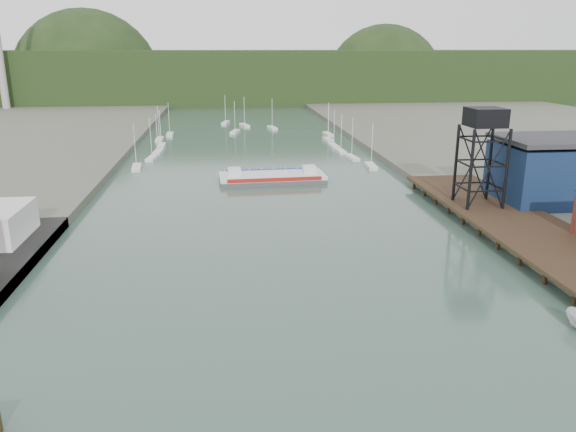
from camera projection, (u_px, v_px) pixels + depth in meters
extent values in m
cube|color=black|center=(528.00, 229.00, 82.19)|extent=(14.00, 70.00, 0.50)
cylinder|color=black|center=(488.00, 237.00, 81.86)|extent=(0.60, 0.60, 2.20)
cylinder|color=black|center=(566.00, 234.00, 83.17)|extent=(0.60, 0.60, 2.20)
cylinder|color=black|center=(471.00, 170.00, 89.22)|extent=(0.50, 0.50, 13.00)
cylinder|color=black|center=(507.00, 169.00, 89.87)|extent=(0.50, 0.50, 13.00)
cylinder|color=black|center=(456.00, 163.00, 94.93)|extent=(0.50, 0.50, 13.00)
cylinder|color=black|center=(490.00, 162.00, 95.58)|extent=(0.50, 0.50, 13.00)
cube|color=black|center=(486.00, 117.00, 90.10)|extent=(5.50, 5.50, 3.00)
cube|color=#0D1C3B|center=(558.00, 173.00, 96.53)|extent=(20.00, 14.00, 10.00)
cube|color=#2D2D33|center=(562.00, 139.00, 94.83)|extent=(20.50, 14.50, 0.80)
cube|color=silver|center=(137.00, 168.00, 131.64)|extent=(2.67, 7.65, 0.90)
cube|color=silver|center=(152.00, 158.00, 142.74)|extent=(2.81, 7.67, 0.90)
cube|color=silver|center=(158.00, 152.00, 151.24)|extent=(2.35, 7.59, 0.90)
cube|color=silver|center=(161.00, 146.00, 160.66)|extent=(2.01, 7.50, 0.90)
cube|color=silver|center=(159.00, 139.00, 172.11)|extent=(2.00, 7.50, 0.90)
cube|color=silver|center=(170.00, 135.00, 181.72)|extent=(2.16, 7.54, 0.90)
cube|color=silver|center=(371.00, 166.00, 133.02)|extent=(2.53, 7.62, 0.90)
cube|color=silver|center=(352.00, 158.00, 143.71)|extent=(2.76, 7.67, 0.90)
cube|color=silver|center=(341.00, 152.00, 151.96)|extent=(2.22, 7.56, 0.90)
cube|color=silver|center=(334.00, 146.00, 160.49)|extent=(2.18, 7.54, 0.90)
cube|color=silver|center=(328.00, 140.00, 171.09)|extent=(2.46, 7.61, 0.90)
cube|color=silver|center=(328.00, 134.00, 182.37)|extent=(2.48, 7.61, 0.90)
cube|color=silver|center=(235.00, 132.00, 187.68)|extent=(3.78, 7.76, 0.90)
cube|color=silver|center=(272.00, 128.00, 196.73)|extent=(3.31, 7.74, 0.90)
cube|color=silver|center=(245.00, 125.00, 203.32)|extent=(3.76, 7.76, 0.90)
cube|color=silver|center=(226.00, 123.00, 210.19)|extent=(3.40, 7.74, 0.90)
cube|color=black|center=(234.00, 76.00, 317.87)|extent=(500.00, 120.00, 28.00)
sphere|color=black|center=(89.00, 84.00, 310.30)|extent=(80.00, 80.00, 80.00)
sphere|color=black|center=(383.00, 85.00, 338.92)|extent=(70.00, 70.00, 70.00)
cube|color=#454547|center=(272.00, 180.00, 119.38)|extent=(22.59, 9.84, 0.89)
cube|color=silver|center=(272.00, 176.00, 119.15)|extent=(22.59, 9.84, 0.71)
cube|color=#9D1912|center=(275.00, 180.00, 114.85)|extent=(19.54, 0.98, 0.80)
cube|color=navy|center=(269.00, 171.00, 123.34)|extent=(19.54, 0.98, 0.80)
cube|color=silver|center=(234.00, 172.00, 117.64)|extent=(2.78, 2.78, 1.78)
cube|color=silver|center=(309.00, 170.00, 120.04)|extent=(2.78, 2.78, 1.78)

